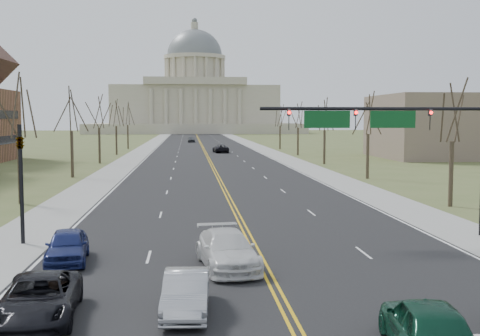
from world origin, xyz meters
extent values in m
plane|color=#4B592C|center=(0.00, 0.00, 0.00)|extent=(600.00, 600.00, 0.00)
cube|color=black|center=(0.00, 110.00, 0.01)|extent=(20.00, 380.00, 0.01)
cube|color=black|center=(0.00, 6.00, 0.01)|extent=(120.00, 14.00, 0.01)
cube|color=gray|center=(-12.00, 110.00, 0.01)|extent=(4.00, 380.00, 0.03)
cube|color=gray|center=(12.00, 110.00, 0.01)|extent=(4.00, 380.00, 0.03)
cube|color=gold|center=(0.00, 110.00, 0.01)|extent=(0.42, 380.00, 0.01)
cube|color=silver|center=(-9.80, 110.00, 0.01)|extent=(0.15, 380.00, 0.01)
cube|color=silver|center=(9.80, 110.00, 0.01)|extent=(0.15, 380.00, 0.01)
cube|color=#B8AD99|center=(0.00, 250.00, 2.00)|extent=(90.00, 60.00, 4.00)
cube|color=#B8AD99|center=(0.00, 250.00, 12.00)|extent=(70.00, 40.00, 16.00)
cube|color=#B8AD99|center=(0.00, 229.50, 21.50)|extent=(42.00, 3.00, 3.00)
cylinder|color=#B8AD99|center=(0.00, 250.00, 26.00)|extent=(24.00, 24.00, 12.00)
cylinder|color=#B8AD99|center=(0.00, 250.00, 32.80)|extent=(27.00, 27.00, 1.60)
ellipsoid|color=slate|center=(0.00, 250.00, 33.60)|extent=(24.00, 24.00, 22.80)
cylinder|color=#B8AD99|center=(0.00, 250.00, 46.50)|extent=(3.20, 3.20, 3.00)
sphere|color=slate|center=(0.00, 250.00, 48.80)|extent=(2.40, 2.40, 2.40)
cylinder|color=black|center=(6.50, 13.50, 6.80)|extent=(12.00, 0.18, 0.18)
imported|color=black|center=(9.50, 13.50, 6.25)|extent=(0.35, 0.40, 1.10)
sphere|color=#FF0C0C|center=(9.50, 13.35, 6.60)|extent=(0.18, 0.18, 0.18)
imported|color=black|center=(5.50, 13.50, 6.25)|extent=(0.35, 0.40, 1.10)
sphere|color=#FF0C0C|center=(5.50, 13.35, 6.60)|extent=(0.18, 0.18, 0.18)
imported|color=black|center=(2.00, 13.50, 6.25)|extent=(0.35, 0.40, 1.10)
sphere|color=#FF0C0C|center=(2.00, 13.35, 6.60)|extent=(0.18, 0.18, 0.18)
cube|color=#0C4C1E|center=(7.50, 13.50, 6.25)|extent=(2.40, 0.12, 0.90)
cube|color=#0C4C1E|center=(4.00, 13.50, 6.25)|extent=(2.40, 0.12, 0.90)
cylinder|color=black|center=(-11.50, 13.50, 3.00)|extent=(0.20, 0.20, 6.00)
imported|color=black|center=(-11.50, 13.50, 5.20)|extent=(0.32, 0.36, 0.99)
cylinder|color=#332B1E|center=(15.50, 24.00, 2.34)|extent=(0.32, 0.32, 4.68)
cylinder|color=#332B1E|center=(-15.50, 28.00, 2.48)|extent=(0.32, 0.32, 4.95)
cylinder|color=#332B1E|center=(15.50, 44.00, 2.34)|extent=(0.32, 0.32, 4.68)
cylinder|color=#332B1E|center=(-15.50, 48.00, 2.48)|extent=(0.32, 0.32, 4.95)
cylinder|color=#332B1E|center=(15.50, 64.00, 2.34)|extent=(0.32, 0.32, 4.68)
cylinder|color=#332B1E|center=(-15.50, 68.00, 2.48)|extent=(0.32, 0.32, 4.95)
cylinder|color=#332B1E|center=(15.50, 84.00, 2.34)|extent=(0.32, 0.32, 4.68)
cylinder|color=#332B1E|center=(-15.50, 88.00, 2.48)|extent=(0.32, 0.32, 4.95)
cylinder|color=#332B1E|center=(15.50, 104.00, 2.34)|extent=(0.32, 0.32, 4.68)
cylinder|color=#332B1E|center=(-15.50, 108.00, 2.48)|extent=(0.32, 0.32, 4.95)
cube|color=black|center=(-29.45, 74.00, 3.15)|extent=(0.10, 9.80, 1.20)
cube|color=black|center=(-29.45, 74.00, 6.83)|extent=(0.10, 9.80, 1.20)
cube|color=#756653|center=(40.00, 76.00, 5.00)|extent=(25.00, 20.00, 10.00)
imported|color=#0D3927|center=(3.10, -2.16, 0.82)|extent=(2.49, 4.93, 1.61)
imported|color=#A9ABB2|center=(-3.28, 1.89, 0.69)|extent=(1.62, 4.15, 1.35)
imported|color=black|center=(-7.85, 1.65, 0.70)|extent=(2.67, 5.13, 1.38)
imported|color=silver|center=(-1.56, 7.69, 0.78)|extent=(2.81, 5.54, 1.54)
imported|color=navy|center=(-8.48, 9.27, 0.74)|extent=(2.15, 4.43, 1.46)
imported|color=black|center=(2.76, 92.78, 0.76)|extent=(2.97, 5.56, 1.49)
imported|color=#52565A|center=(-2.32, 140.47, 0.76)|extent=(1.96, 4.49, 1.50)
camera|label=1|loc=(-3.18, -17.17, 6.31)|focal=45.00mm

